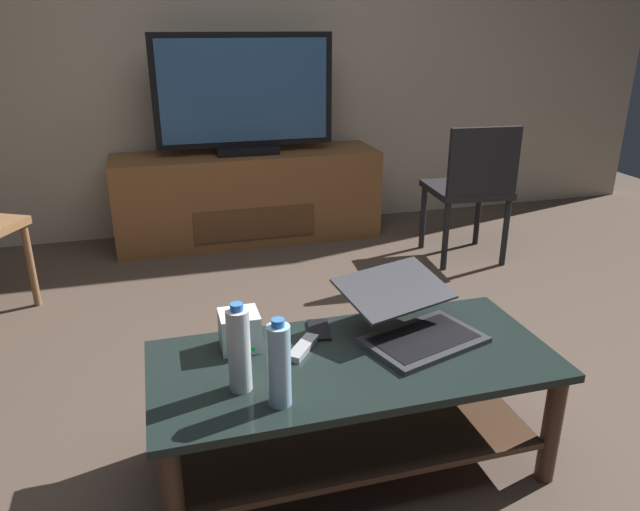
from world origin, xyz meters
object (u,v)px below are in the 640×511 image
(coffee_table, at_px, (353,392))
(router_box, at_px, (240,330))
(cell_phone, at_px, (319,330))
(water_bottle_near, at_px, (239,349))
(water_bottle_far, at_px, (279,365))
(dining_chair, at_px, (472,185))
(media_cabinet, at_px, (249,197))
(television, at_px, (245,97))
(tv_remote, at_px, (303,348))
(laptop, at_px, (412,319))

(coffee_table, height_order, router_box, router_box)
(cell_phone, bearing_deg, water_bottle_near, -128.86)
(water_bottle_far, xyz_separation_m, cell_phone, (0.21, 0.37, -0.12))
(coffee_table, relative_size, dining_chair, 1.49)
(coffee_table, distance_m, cell_phone, 0.24)
(media_cabinet, bearing_deg, cell_phone, -93.11)
(television, height_order, water_bottle_near, television)
(water_bottle_far, bearing_deg, tv_remote, 63.27)
(cell_phone, distance_m, tv_remote, 0.14)
(coffee_table, bearing_deg, water_bottle_far, -147.54)
(media_cabinet, distance_m, water_bottle_near, 2.45)
(cell_phone, xyz_separation_m, tv_remote, (-0.08, -0.11, 0.01))
(television, distance_m, water_bottle_near, 2.46)
(water_bottle_near, height_order, tv_remote, water_bottle_near)
(media_cabinet, height_order, router_box, media_cabinet)
(coffee_table, relative_size, router_box, 10.15)
(tv_remote, bearing_deg, coffee_table, 6.64)
(water_bottle_near, height_order, water_bottle_far, water_bottle_near)
(dining_chair, height_order, water_bottle_far, dining_chair)
(laptop, distance_m, cell_phone, 0.31)
(water_bottle_near, distance_m, cell_phone, 0.42)
(router_box, xyz_separation_m, tv_remote, (0.19, -0.08, -0.05))
(coffee_table, distance_m, media_cabinet, 2.33)
(television, relative_size, laptop, 2.31)
(laptop, xyz_separation_m, cell_phone, (-0.29, 0.11, -0.06))
(television, bearing_deg, coffee_table, -91.42)
(television, bearing_deg, water_bottle_near, -100.01)
(water_bottle_near, bearing_deg, dining_chair, 44.94)
(media_cabinet, xyz_separation_m, laptop, (0.17, -2.25, 0.17))
(dining_chair, relative_size, router_box, 6.81)
(media_cabinet, bearing_deg, laptop, -85.63)
(laptop, height_order, water_bottle_far, water_bottle_far)
(router_box, bearing_deg, coffee_table, -25.94)
(laptop, xyz_separation_m, water_bottle_near, (-0.59, -0.16, 0.07))
(coffee_table, xyz_separation_m, tv_remote, (-0.14, 0.09, 0.14))
(cell_phone, bearing_deg, media_cabinet, 96.93)
(dining_chair, xyz_separation_m, water_bottle_near, (-1.63, -1.63, 0.05))
(media_cabinet, relative_size, water_bottle_near, 6.47)
(media_cabinet, bearing_deg, router_box, -100.10)
(water_bottle_near, bearing_deg, laptop, 14.83)
(television, height_order, cell_phone, television)
(coffee_table, bearing_deg, tv_remote, 148.95)
(media_cabinet, relative_size, cell_phone, 12.34)
(dining_chair, relative_size, tv_remote, 5.26)
(media_cabinet, relative_size, television, 1.53)
(router_box, distance_m, water_bottle_near, 0.24)
(water_bottle_near, xyz_separation_m, water_bottle_far, (0.09, -0.10, -0.00))
(water_bottle_far, bearing_deg, cell_phone, 59.82)
(laptop, xyz_separation_m, router_box, (-0.56, 0.08, 0.00))
(coffee_table, bearing_deg, cell_phone, 106.99)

